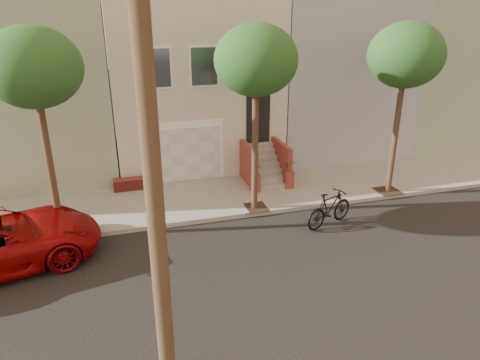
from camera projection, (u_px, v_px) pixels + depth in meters
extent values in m
plane|color=black|center=(263.00, 275.00, 12.00)|extent=(90.00, 90.00, 0.00)
cube|color=gray|center=(218.00, 197.00, 16.74)|extent=(40.00, 3.70, 0.15)
cube|color=beige|center=(187.00, 80.00, 20.64)|extent=(7.00, 8.00, 7.00)
cube|color=gray|center=(32.00, 87.00, 18.88)|extent=(6.50, 8.00, 7.00)
cube|color=#95979D|center=(319.00, 74.00, 22.41)|extent=(6.50, 8.00, 7.00)
cube|color=gray|center=(426.00, 69.00, 24.10)|extent=(6.50, 8.00, 7.00)
cube|color=white|center=(185.00, 152.00, 17.69)|extent=(3.20, 0.12, 2.50)
cube|color=silver|center=(185.00, 155.00, 17.67)|extent=(2.90, 0.06, 2.20)
cube|color=gray|center=(194.00, 198.00, 16.48)|extent=(3.20, 3.70, 0.02)
cube|color=maroon|center=(132.00, 184.00, 17.21)|extent=(1.40, 0.45, 0.44)
cube|color=black|center=(258.00, 119.00, 18.02)|extent=(1.00, 0.06, 2.00)
cube|color=#3F4751|center=(157.00, 68.00, 16.17)|extent=(1.00, 0.06, 1.40)
cube|color=white|center=(157.00, 68.00, 16.19)|extent=(1.15, 0.05, 1.55)
cube|color=#3F4751|center=(204.00, 66.00, 16.64)|extent=(1.00, 0.06, 1.40)
cube|color=white|center=(204.00, 66.00, 16.66)|extent=(1.15, 0.05, 1.55)
cube|color=#3F4751|center=(249.00, 65.00, 17.11)|extent=(1.00, 0.06, 1.40)
cube|color=white|center=(249.00, 65.00, 17.12)|extent=(1.15, 0.05, 1.55)
cube|color=gray|center=(272.00, 186.00, 17.28)|extent=(1.20, 0.28, 0.20)
cube|color=gray|center=(269.00, 179.00, 17.45)|extent=(1.20, 0.28, 0.20)
cube|color=gray|center=(267.00, 172.00, 17.63)|extent=(1.20, 0.28, 0.20)
cube|color=gray|center=(265.00, 165.00, 17.80)|extent=(1.20, 0.28, 0.20)
cube|color=gray|center=(263.00, 158.00, 17.98)|extent=(1.20, 0.28, 0.20)
cube|color=gray|center=(261.00, 152.00, 18.16)|extent=(1.20, 0.28, 0.20)
cube|color=gray|center=(259.00, 145.00, 18.33)|extent=(1.20, 0.28, 0.20)
cube|color=brown|center=(248.00, 165.00, 17.58)|extent=(0.18, 1.96, 1.60)
cube|color=brown|center=(281.00, 161.00, 17.95)|extent=(0.18, 1.96, 1.60)
cube|color=brown|center=(255.00, 183.00, 16.97)|extent=(0.35, 0.35, 0.70)
imported|color=#173F16|center=(255.00, 169.00, 16.75)|extent=(0.40, 0.35, 0.45)
cube|color=brown|center=(289.00, 179.00, 17.33)|extent=(0.35, 0.35, 0.70)
imported|color=#173F16|center=(289.00, 165.00, 17.12)|extent=(0.41, 0.35, 0.45)
cube|color=#2D2116|center=(61.00, 232.00, 13.99)|extent=(0.90, 0.90, 0.02)
cylinder|color=#372219|center=(51.00, 171.00, 13.22)|extent=(0.22, 0.22, 4.20)
ellipsoid|color=#173F16|center=(33.00, 67.00, 12.09)|extent=(2.70, 2.57, 2.29)
cube|color=#2D2116|center=(254.00, 208.00, 15.68)|extent=(0.90, 0.90, 0.02)
cylinder|color=#372219|center=(255.00, 152.00, 14.90)|extent=(0.22, 0.22, 4.20)
ellipsoid|color=#173F16|center=(256.00, 60.00, 13.78)|extent=(2.70, 2.57, 2.29)
cube|color=#2D2116|center=(388.00, 191.00, 17.11)|extent=(0.90, 0.90, 0.02)
cylinder|color=#372219|center=(395.00, 139.00, 16.33)|extent=(0.22, 0.22, 4.20)
ellipsoid|color=#173F16|center=(406.00, 55.00, 15.21)|extent=(2.70, 2.57, 2.29)
cylinder|color=#432E1F|center=(150.00, 141.00, 6.51)|extent=(0.30, 0.30, 10.00)
imported|color=black|center=(330.00, 209.00, 14.53)|extent=(2.11, 1.27, 1.22)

